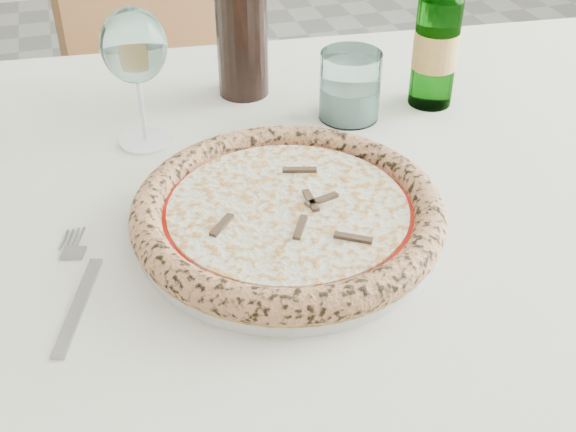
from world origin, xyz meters
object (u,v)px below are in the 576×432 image
at_px(dining_table, 266,238).
at_px(wine_glass, 134,49).
at_px(pizza, 288,211).
at_px(beer_bottle, 437,39).
at_px(chair_far, 180,87).
at_px(wine_bottle, 241,8).
at_px(plate, 288,224).
at_px(tumbler, 350,90).

relative_size(dining_table, wine_glass, 8.62).
relative_size(pizza, beer_bottle, 1.42).
relative_size(chair_far, wine_bottle, 3.07).
bearing_deg(beer_bottle, wine_bottle, 156.14).
xyz_separation_m(plate, wine_bottle, (0.04, 0.35, 0.12)).
height_order(tumbler, wine_bottle, wine_bottle).
distance_m(dining_table, wine_bottle, 0.33).
distance_m(wine_glass, wine_bottle, 0.19).
bearing_deg(wine_bottle, wine_glass, -146.41).
bearing_deg(beer_bottle, plate, -140.36).
height_order(pizza, tumbler, tumbler).
distance_m(dining_table, wine_glass, 0.29).
bearing_deg(chair_far, pizza, -90.71).
bearing_deg(pizza, tumbler, 55.47).
bearing_deg(beer_bottle, tumbler, -177.15).
xyz_separation_m(tumbler, beer_bottle, (0.13, 0.01, 0.06)).
xyz_separation_m(dining_table, pizza, (-0.00, -0.10, 0.11)).
relative_size(tumbler, beer_bottle, 0.39).
relative_size(plate, tumbler, 3.50).
xyz_separation_m(plate, tumbler, (0.16, 0.23, 0.03)).
bearing_deg(chair_far, beer_bottle, -65.99).
height_order(pizza, wine_bottle, wine_bottle).
height_order(chair_far, pizza, chair_far).
bearing_deg(plate, wine_bottle, 83.90).
xyz_separation_m(tumbler, wine_bottle, (-0.12, 0.12, 0.09)).
bearing_deg(beer_bottle, dining_table, -154.26).
xyz_separation_m(wine_glass, tumbler, (0.28, -0.01, -0.09)).
height_order(wine_glass, tumbler, wine_glass).
height_order(plate, pizza, pizza).
relative_size(plate, beer_bottle, 1.37).
xyz_separation_m(pizza, tumbler, (0.16, 0.23, 0.01)).
xyz_separation_m(beer_bottle, wine_bottle, (-0.25, 0.11, 0.03)).
xyz_separation_m(plate, beer_bottle, (0.29, 0.24, 0.09)).
distance_m(beer_bottle, wine_bottle, 0.28).
bearing_deg(wine_bottle, chair_far, 92.98).
xyz_separation_m(chair_far, beer_bottle, (0.28, -0.62, 0.32)).
distance_m(tumbler, beer_bottle, 0.14).
distance_m(chair_far, plate, 0.89).
distance_m(wine_glass, tumbler, 0.30).
height_order(chair_far, beer_bottle, beer_bottle).
distance_m(chair_far, wine_bottle, 0.62).
bearing_deg(beer_bottle, wine_glass, 179.48).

